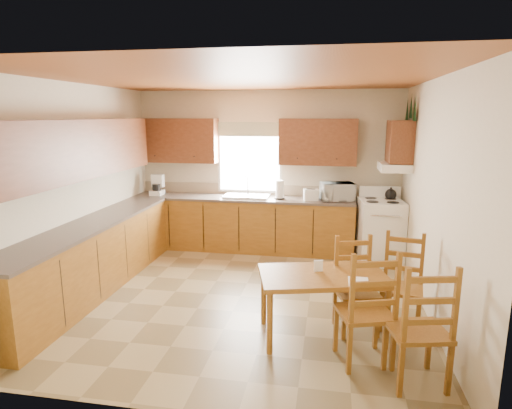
% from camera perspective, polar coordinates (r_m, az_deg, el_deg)
% --- Properties ---
extents(floor, '(4.50, 4.50, 0.00)m').
position_cam_1_polar(floor, '(5.62, -2.08, -12.12)').
color(floor, olive).
rests_on(floor, ground).
extents(ceiling, '(4.50, 4.50, 0.00)m').
position_cam_1_polar(ceiling, '(5.16, -2.31, 16.47)').
color(ceiling, brown).
rests_on(ceiling, floor).
extents(wall_left, '(4.50, 4.50, 0.00)m').
position_cam_1_polar(wall_left, '(6.10, -23.33, 2.07)').
color(wall_left, beige).
rests_on(wall_left, floor).
extents(wall_right, '(4.50, 4.50, 0.00)m').
position_cam_1_polar(wall_right, '(5.24, 22.63, 0.67)').
color(wall_right, beige).
rests_on(wall_right, floor).
extents(wall_back, '(4.50, 4.50, 0.00)m').
position_cam_1_polar(wall_back, '(7.41, 1.47, 4.59)').
color(wall_back, beige).
rests_on(wall_back, floor).
extents(wall_front, '(4.50, 4.50, 0.00)m').
position_cam_1_polar(wall_front, '(3.12, -10.94, -5.72)').
color(wall_front, beige).
rests_on(wall_front, floor).
extents(lower_cab_back, '(3.75, 0.60, 0.88)m').
position_cam_1_polar(lower_cab_back, '(7.36, -1.80, -2.69)').
color(lower_cab_back, brown).
rests_on(lower_cab_back, floor).
extents(lower_cab_left, '(0.60, 3.60, 0.88)m').
position_cam_1_polar(lower_cab_left, '(6.03, -21.00, -6.77)').
color(lower_cab_left, brown).
rests_on(lower_cab_left, floor).
extents(counter_back, '(3.75, 0.63, 0.04)m').
position_cam_1_polar(counter_back, '(7.26, -1.83, 0.83)').
color(counter_back, '#4F433B').
rests_on(counter_back, lower_cab_back).
extents(counter_left, '(0.63, 3.60, 0.04)m').
position_cam_1_polar(counter_left, '(5.91, -21.33, -2.53)').
color(counter_left, '#4F433B').
rests_on(counter_left, lower_cab_left).
extents(backsplash, '(3.75, 0.01, 0.18)m').
position_cam_1_polar(backsplash, '(7.52, -1.38, 2.07)').
color(backsplash, gray).
rests_on(backsplash, counter_back).
extents(upper_cab_back_left, '(1.41, 0.33, 0.75)m').
position_cam_1_polar(upper_cab_back_left, '(7.59, -10.45, 8.40)').
color(upper_cab_back_left, brown).
rests_on(upper_cab_back_left, wall_back).
extents(upper_cab_back_right, '(1.25, 0.33, 0.75)m').
position_cam_1_polar(upper_cab_back_right, '(7.13, 8.24, 8.26)').
color(upper_cab_back_right, brown).
rests_on(upper_cab_back_right, wall_back).
extents(upper_cab_left, '(0.33, 3.60, 0.75)m').
position_cam_1_polar(upper_cab_left, '(5.83, -23.17, 6.68)').
color(upper_cab_left, brown).
rests_on(upper_cab_left, wall_left).
extents(upper_cab_stove, '(0.33, 0.62, 0.62)m').
position_cam_1_polar(upper_cab_stove, '(6.76, 18.60, 7.97)').
color(upper_cab_stove, brown).
rests_on(upper_cab_stove, wall_right).
extents(range_hood, '(0.44, 0.62, 0.12)m').
position_cam_1_polar(range_hood, '(6.78, 17.97, 4.79)').
color(range_hood, silver).
rests_on(range_hood, wall_right).
extents(window_frame, '(1.13, 0.02, 1.18)m').
position_cam_1_polar(window_frame, '(7.41, -0.86, 6.14)').
color(window_frame, silver).
rests_on(window_frame, wall_back).
extents(window_pane, '(1.05, 0.01, 1.10)m').
position_cam_1_polar(window_pane, '(7.41, -0.87, 6.14)').
color(window_pane, white).
rests_on(window_pane, wall_back).
extents(window_valance, '(1.19, 0.01, 0.24)m').
position_cam_1_polar(window_valance, '(7.35, -0.92, 10.00)').
color(window_valance, '#4D673D').
rests_on(window_valance, wall_back).
extents(sink_basin, '(0.75, 0.45, 0.04)m').
position_cam_1_polar(sink_basin, '(7.24, -1.25, 1.12)').
color(sink_basin, silver).
rests_on(sink_basin, counter_back).
extents(pine_decal_a, '(0.22, 0.22, 0.36)m').
position_cam_1_polar(pine_decal_a, '(6.45, 20.46, 11.97)').
color(pine_decal_a, black).
rests_on(pine_decal_a, wall_right).
extents(pine_decal_b, '(0.22, 0.22, 0.36)m').
position_cam_1_polar(pine_decal_b, '(6.77, 20.00, 12.30)').
color(pine_decal_b, black).
rests_on(pine_decal_b, wall_right).
extents(pine_decal_c, '(0.22, 0.22, 0.36)m').
position_cam_1_polar(pine_decal_c, '(7.09, 19.54, 11.95)').
color(pine_decal_c, black).
rests_on(pine_decal_c, wall_right).
extents(stove, '(0.72, 0.74, 0.97)m').
position_cam_1_polar(stove, '(7.00, 16.17, -3.53)').
color(stove, silver).
rests_on(stove, floor).
extents(coffeemaker, '(0.29, 0.31, 0.37)m').
position_cam_1_polar(coffeemaker, '(7.64, -13.10, 2.64)').
color(coffeemaker, silver).
rests_on(coffeemaker, counter_back).
extents(paper_towel, '(0.17, 0.17, 0.31)m').
position_cam_1_polar(paper_towel, '(7.08, 3.18, 1.98)').
color(paper_towel, white).
rests_on(paper_towel, counter_back).
extents(toaster, '(0.25, 0.20, 0.18)m').
position_cam_1_polar(toaster, '(7.01, 7.32, 1.28)').
color(toaster, silver).
rests_on(toaster, counter_back).
extents(microwave, '(0.55, 0.46, 0.29)m').
position_cam_1_polar(microwave, '(7.08, 10.78, 1.70)').
color(microwave, silver).
rests_on(microwave, counter_back).
extents(dining_table, '(1.42, 1.03, 0.69)m').
position_cam_1_polar(dining_table, '(4.62, 8.79, -13.09)').
color(dining_table, brown).
rests_on(dining_table, floor).
extents(chair_near_left, '(0.58, 0.57, 1.12)m').
position_cam_1_polar(chair_near_left, '(4.18, 14.34, -12.91)').
color(chair_near_left, brown).
rests_on(chair_near_left, floor).
extents(chair_near_right, '(0.55, 0.53, 1.11)m').
position_cam_1_polar(chair_near_right, '(4.00, 20.83, -14.55)').
color(chair_near_right, brown).
rests_on(chair_near_right, floor).
extents(chair_far_left, '(0.52, 0.50, 1.01)m').
position_cam_1_polar(chair_far_left, '(4.72, 13.31, -10.59)').
color(chair_far_left, brown).
rests_on(chair_far_left, floor).
extents(chair_far_right, '(0.50, 0.48, 1.02)m').
position_cam_1_polar(chair_far_right, '(4.94, 18.91, -9.84)').
color(chair_far_right, brown).
rests_on(chair_far_right, floor).
extents(table_paper, '(0.19, 0.26, 0.00)m').
position_cam_1_polar(table_paper, '(4.35, 13.51, -9.97)').
color(table_paper, white).
rests_on(table_paper, dining_table).
extents(table_card, '(0.09, 0.04, 0.12)m').
position_cam_1_polar(table_card, '(4.53, 8.33, -8.09)').
color(table_card, white).
rests_on(table_card, dining_table).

